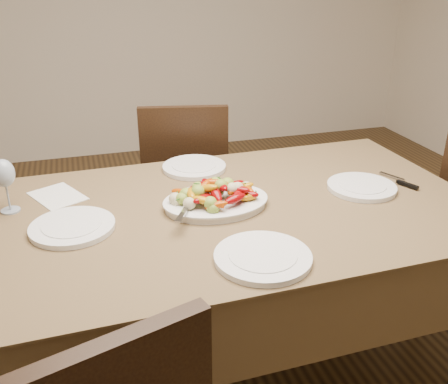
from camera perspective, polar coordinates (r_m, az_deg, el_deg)
The scene contains 12 objects.
dining_table at distance 1.97m, azimuth -0.00°, elevation -11.76°, with size 1.84×1.04×0.76m, color brown.
chair_far at distance 2.68m, azimuth -4.40°, elevation 0.88°, with size 0.42×0.42×0.95m, color black, non-canonical shape.
serving_platter at distance 1.78m, azimuth -0.94°, elevation -1.33°, with size 0.37×0.27×0.02m, color white.
roasted_vegetables at distance 1.75m, azimuth -0.95°, elevation 0.35°, with size 0.30×0.20×0.09m, color #6E0305, non-canonical shape.
serving_spoon at distance 1.71m, azimuth -2.66°, elevation -1.02°, with size 0.28×0.06×0.03m, color #9EA0A8, non-canonical shape.
plate_left at distance 1.70m, azimuth -16.94°, elevation -3.86°, with size 0.27×0.27×0.02m, color white.
plate_right at distance 1.99m, azimuth 15.45°, elevation 0.54°, with size 0.26×0.26×0.02m, color white.
plate_far at distance 2.11m, azimuth -3.43°, elevation 2.84°, with size 0.27×0.27×0.02m, color white.
plate_near at distance 1.47m, azimuth 4.45°, elevation -7.46°, with size 0.29×0.29×0.02m, color white.
wine_glass at distance 1.86m, azimuth -23.69°, elevation 0.80°, with size 0.08×0.08×0.20m, color #8C99A5, non-canonical shape.
menu_card at distance 1.96m, azimuth -18.49°, elevation -0.44°, with size 0.15×0.21×0.00m, color silver.
table_knife at distance 2.09m, azimuth 19.49°, elevation 1.15°, with size 0.02×0.20×0.01m, color #9EA0A8, non-canonical shape.
Camera 1 is at (-0.56, -1.34, 1.54)m, focal length 40.00 mm.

